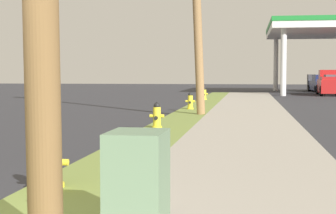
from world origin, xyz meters
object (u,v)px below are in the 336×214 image
(car_black_by_near_pump, at_px, (320,83))
(truck_red_at_forecourt, at_px, (332,83))
(car_navy_by_far_pump, at_px, (322,84))
(fire_hydrant_nearest, at_px, (53,164))
(fire_hydrant_fourth, at_px, (204,94))
(fire_hydrant_second, at_px, (157,117))
(fire_hydrant_third, at_px, (190,102))
(utility_cabinet, at_px, (137,190))

(car_black_by_near_pump, height_order, truck_red_at_forecourt, truck_red_at_forecourt)
(car_black_by_near_pump, relative_size, car_navy_by_far_pump, 0.99)
(fire_hydrant_nearest, bearing_deg, car_navy_by_far_pump, 77.88)
(car_navy_by_far_pump, xyz_separation_m, truck_red_at_forecourt, (-0.23, -7.40, 0.19))
(truck_red_at_forecourt, bearing_deg, fire_hydrant_fourth, -129.55)
(fire_hydrant_nearest, relative_size, fire_hydrant_second, 1.00)
(fire_hydrant_nearest, distance_m, fire_hydrant_second, 8.03)
(fire_hydrant_third, xyz_separation_m, truck_red_at_forecourt, (8.92, 19.38, 0.47))
(car_black_by_near_pump, bearing_deg, fire_hydrant_nearest, -101.55)
(fire_hydrant_fourth, bearing_deg, car_navy_by_far_pump, 63.23)
(fire_hydrant_third, bearing_deg, utility_cabinet, -85.22)
(fire_hydrant_nearest, bearing_deg, fire_hydrant_third, 89.68)
(fire_hydrant_second, height_order, truck_red_at_forecourt, truck_red_at_forecourt)
(fire_hydrant_nearest, relative_size, truck_red_at_forecourt, 0.14)
(fire_hydrant_nearest, xyz_separation_m, fire_hydrant_fourth, (-0.00, 24.69, 0.00))
(fire_hydrant_fourth, height_order, utility_cabinet, utility_cabinet)
(fire_hydrant_nearest, distance_m, car_black_by_near_pump, 47.46)
(car_black_by_near_pump, relative_size, truck_red_at_forecourt, 0.83)
(utility_cabinet, bearing_deg, fire_hydrant_second, 98.93)
(fire_hydrant_third, bearing_deg, car_navy_by_far_pump, 71.14)
(fire_hydrant_fourth, bearing_deg, fire_hydrant_nearest, -90.00)
(fire_hydrant_second, bearing_deg, fire_hydrant_fourth, 90.12)
(fire_hydrant_third, height_order, utility_cabinet, utility_cabinet)
(fire_hydrant_second, height_order, car_black_by_near_pump, car_black_by_near_pump)
(fire_hydrant_second, xyz_separation_m, fire_hydrant_third, (0.06, 8.19, 0.00))
(fire_hydrant_fourth, xyz_separation_m, car_black_by_near_pump, (9.50, 21.81, 0.28))
(fire_hydrant_fourth, height_order, car_black_by_near_pump, car_black_by_near_pump)
(fire_hydrant_third, relative_size, utility_cabinet, 0.73)
(utility_cabinet, distance_m, car_navy_by_far_pump, 45.71)
(fire_hydrant_fourth, xyz_separation_m, utility_cabinet, (1.62, -26.77, 0.15))
(utility_cabinet, bearing_deg, fire_hydrant_third, 94.78)
(fire_hydrant_third, bearing_deg, truck_red_at_forecourt, 65.29)
(utility_cabinet, xyz_separation_m, car_black_by_near_pump, (7.88, 48.57, 0.13))
(car_black_by_near_pump, xyz_separation_m, car_navy_by_far_pump, (-0.27, -3.50, 0.00))
(fire_hydrant_fourth, bearing_deg, truck_red_at_forecourt, 50.45)
(fire_hydrant_second, relative_size, truck_red_at_forecourt, 0.14)
(fire_hydrant_nearest, bearing_deg, car_black_by_near_pump, 78.45)
(car_black_by_near_pump, bearing_deg, car_navy_by_far_pump, -94.35)
(fire_hydrant_second, height_order, utility_cabinet, utility_cabinet)
(car_navy_by_far_pump, bearing_deg, fire_hydrant_second, -104.74)
(car_black_by_near_pump, bearing_deg, truck_red_at_forecourt, -92.60)
(fire_hydrant_fourth, distance_m, truck_red_at_forecourt, 14.16)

